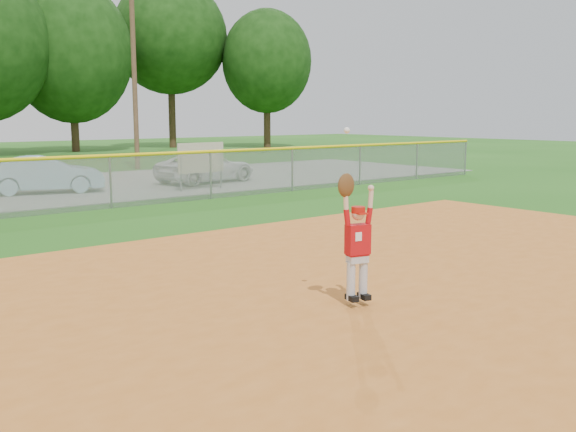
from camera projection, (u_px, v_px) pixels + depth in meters
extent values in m
plane|color=#205814|center=(190.00, 315.00, 8.50)|extent=(120.00, 120.00, 0.00)
cube|color=#B66220|center=(348.00, 387.00, 6.20)|extent=(24.00, 16.00, 0.04)
imported|color=#8FBED5|center=(45.00, 174.00, 21.58)|extent=(4.00, 2.31, 1.25)
imported|color=white|center=(207.00, 167.00, 25.08)|extent=(4.39, 2.61, 1.14)
cylinder|color=gray|center=(181.00, 174.00, 21.96)|extent=(0.06, 0.06, 1.26)
cylinder|color=gray|center=(221.00, 171.00, 23.07)|extent=(0.06, 0.06, 1.26)
cube|color=beige|center=(201.00, 158.00, 22.43)|extent=(1.89, 0.14, 1.05)
cylinder|color=gray|center=(111.00, 182.00, 18.13)|extent=(0.06, 0.06, 1.50)
cylinder|color=gray|center=(211.00, 175.00, 20.21)|extent=(0.06, 0.06, 1.50)
cylinder|color=gray|center=(292.00, 170.00, 22.28)|extent=(0.06, 0.06, 1.50)
cylinder|color=gray|center=(360.00, 165.00, 24.36)|extent=(0.06, 0.06, 1.50)
cylinder|color=gray|center=(417.00, 161.00, 26.44)|extent=(0.06, 0.06, 1.50)
cylinder|color=gray|center=(465.00, 158.00, 28.51)|extent=(0.06, 0.06, 1.50)
cylinder|color=#4C3823|center=(134.00, 76.00, 30.90)|extent=(0.24, 0.24, 9.00)
cylinder|color=#422D1C|center=(74.00, 119.00, 46.41)|extent=(0.56, 0.56, 4.78)
ellipsoid|color=#193F0F|center=(71.00, 52.00, 45.68)|extent=(8.62, 8.62, 10.06)
cylinder|color=#422D1C|center=(172.00, 111.00, 52.32)|extent=(0.56, 0.56, 5.99)
ellipsoid|color=#193F0F|center=(170.00, 37.00, 51.41)|extent=(9.18, 9.18, 9.14)
cylinder|color=#422D1C|center=(267.00, 119.00, 52.55)|extent=(0.56, 0.56, 4.69)
ellipsoid|color=#193F0F|center=(267.00, 61.00, 51.83)|extent=(7.23, 7.23, 8.32)
cylinder|color=silver|center=(351.00, 281.00, 8.73)|extent=(0.14, 0.14, 0.54)
cylinder|color=silver|center=(363.00, 279.00, 8.81)|extent=(0.14, 0.14, 0.54)
cube|color=black|center=(352.00, 298.00, 8.74)|extent=(0.16, 0.24, 0.08)
cube|color=black|center=(364.00, 296.00, 8.82)|extent=(0.16, 0.24, 0.08)
cube|color=silver|center=(357.00, 259.00, 8.72)|extent=(0.31, 0.21, 0.11)
cube|color=maroon|center=(357.00, 254.00, 8.71)|extent=(0.32, 0.23, 0.04)
cube|color=#B20C11|center=(358.00, 239.00, 8.68)|extent=(0.36, 0.25, 0.41)
cube|color=white|center=(359.00, 237.00, 8.57)|extent=(0.10, 0.03, 0.12)
sphere|color=beige|center=(358.00, 214.00, 8.63)|extent=(0.22, 0.22, 0.18)
cylinder|color=#AF160A|center=(358.00, 210.00, 8.62)|extent=(0.23, 0.23, 0.09)
cube|color=#AF160A|center=(362.00, 213.00, 8.54)|extent=(0.16, 0.14, 0.02)
cylinder|color=#B20C11|center=(347.00, 217.00, 8.56)|extent=(0.12, 0.10, 0.22)
cylinder|color=beige|center=(346.00, 201.00, 8.52)|extent=(0.09, 0.08, 0.24)
ellipsoid|color=#4C2D14|center=(346.00, 185.00, 8.48)|extent=(0.30, 0.19, 0.32)
sphere|color=white|center=(347.00, 130.00, 8.37)|extent=(0.10, 0.10, 0.08)
cylinder|color=#B20C11|center=(369.00, 216.00, 8.70)|extent=(0.12, 0.10, 0.22)
cylinder|color=beige|center=(371.00, 199.00, 8.68)|extent=(0.09, 0.08, 0.24)
sphere|color=beige|center=(371.00, 188.00, 8.65)|extent=(0.10, 0.10, 0.09)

